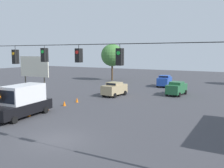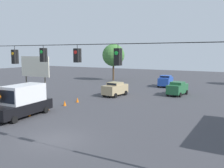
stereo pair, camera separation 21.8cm
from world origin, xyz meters
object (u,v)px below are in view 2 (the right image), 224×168
(traffic_cone_second, at_px, (47,107))
(pedestrian, at_px, (25,99))
(box_truck_black_parked_shoulder, at_px, (23,101))
(tree_horizon_right, at_px, (113,55))
(sedan_tan_withflow_far, at_px, (115,89))
(traffic_cone_third, at_px, (65,103))
(traffic_cone_fourth, at_px, (77,100))
(overhead_signal_span, at_px, (44,73))
(roadside_billboard, at_px, (35,69))
(traffic_cone_nearest, at_px, (29,113))
(sedan_blue_withflow_deep, at_px, (166,81))
(sedan_green_oncoming_deep, at_px, (177,88))

(traffic_cone_second, relative_size, pedestrian, 0.34)
(box_truck_black_parked_shoulder, height_order, tree_horizon_right, tree_horizon_right)
(sedan_tan_withflow_far, distance_m, tree_horizon_right, 19.72)
(traffic_cone_second, xyz_separation_m, traffic_cone_third, (-0.13, -2.59, 0.00))
(traffic_cone_fourth, bearing_deg, traffic_cone_second, 88.13)
(overhead_signal_span, bearing_deg, roadside_billboard, -41.36)
(traffic_cone_fourth, xyz_separation_m, roadside_billboard, (5.69, 1.19, 3.67))
(pedestrian, xyz_separation_m, tree_horizon_right, (4.19, -27.70, 4.51))
(traffic_cone_third, distance_m, roadside_billboard, 6.84)
(roadside_billboard, bearing_deg, traffic_cone_nearest, 132.14)
(roadside_billboard, bearing_deg, overhead_signal_span, 138.64)
(box_truck_black_parked_shoulder, distance_m, pedestrian, 4.40)
(tree_horizon_right, bearing_deg, roadside_billboard, 94.94)
(sedan_blue_withflow_deep, xyz_separation_m, tree_horizon_right, (12.84, -4.20, 4.34))
(sedan_green_oncoming_deep, xyz_separation_m, traffic_cone_third, (9.23, 13.25, -0.70))
(sedan_blue_withflow_deep, relative_size, sedan_green_oncoming_deep, 0.98)
(sedan_blue_withflow_deep, distance_m, traffic_cone_nearest, 26.63)
(sedan_green_oncoming_deep, bearing_deg, tree_horizon_right, -35.00)
(roadside_billboard, bearing_deg, tree_horizon_right, -85.06)
(traffic_cone_second, bearing_deg, box_truck_black_parked_shoulder, 85.72)
(sedan_green_oncoming_deep, bearing_deg, sedan_blue_withflow_deep, -61.78)
(roadside_billboard, relative_size, pedestrian, 3.20)
(sedan_green_oncoming_deep, distance_m, traffic_cone_third, 16.16)
(sedan_green_oncoming_deep, distance_m, pedestrian, 20.33)
(traffic_cone_second, relative_size, roadside_billboard, 0.11)
(traffic_cone_nearest, bearing_deg, traffic_cone_third, -89.30)
(sedan_tan_withflow_far, xyz_separation_m, box_truck_black_parked_shoulder, (2.20, 14.00, 0.47))
(overhead_signal_span, height_order, traffic_cone_nearest, overhead_signal_span)
(sedan_green_oncoming_deep, distance_m, traffic_cone_fourth, 14.31)
(sedan_green_oncoming_deep, xyz_separation_m, traffic_cone_second, (9.36, 15.84, -0.70))
(sedan_green_oncoming_deep, relative_size, tree_horizon_right, 0.54)
(overhead_signal_span, bearing_deg, tree_horizon_right, -67.49)
(sedan_tan_withflow_far, distance_m, pedestrian, 12.28)
(traffic_cone_fourth, height_order, tree_horizon_right, tree_horizon_right)
(roadside_billboard, relative_size, tree_horizon_right, 0.71)
(box_truck_black_parked_shoulder, height_order, pedestrian, box_truck_black_parked_shoulder)
(overhead_signal_span, bearing_deg, traffic_cone_nearest, -34.52)
(box_truck_black_parked_shoulder, bearing_deg, traffic_cone_second, -94.28)
(traffic_cone_fourth, distance_m, roadside_billboard, 6.88)
(traffic_cone_third, height_order, roadside_billboard, roadside_billboard)
(traffic_cone_third, distance_m, traffic_cone_fourth, 2.30)
(traffic_cone_fourth, relative_size, roadside_billboard, 0.11)
(box_truck_black_parked_shoulder, distance_m, traffic_cone_second, 3.18)
(box_truck_black_parked_shoulder, bearing_deg, traffic_cone_third, -93.58)
(roadside_billboard, bearing_deg, sedan_blue_withflow_deep, -118.52)
(pedestrian, bearing_deg, roadside_billboard, -60.13)
(sedan_tan_withflow_far, relative_size, sedan_green_oncoming_deep, 0.99)
(traffic_cone_nearest, xyz_separation_m, traffic_cone_second, (0.19, -2.62, 0.00))
(box_truck_black_parked_shoulder, xyz_separation_m, sedan_green_oncoming_deep, (-9.58, -18.79, -0.47))
(tree_horizon_right, bearing_deg, traffic_cone_third, 107.11)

